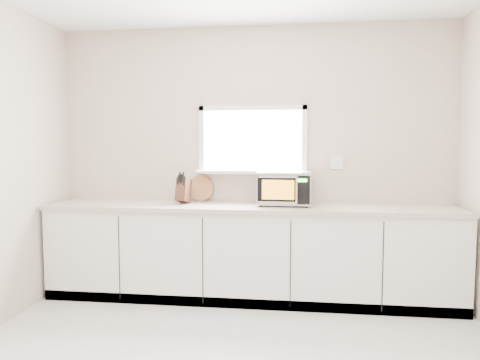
# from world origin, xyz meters

# --- Properties ---
(back_wall) EXTENTS (4.00, 0.17, 2.70)m
(back_wall) POSITION_xyz_m (0.00, 2.00, 1.36)
(back_wall) COLOR beige
(back_wall) RESTS_ON ground
(cabinets) EXTENTS (3.92, 0.60, 0.88)m
(cabinets) POSITION_xyz_m (0.00, 1.70, 0.44)
(cabinets) COLOR silver
(cabinets) RESTS_ON ground
(countertop) EXTENTS (3.92, 0.64, 0.04)m
(countertop) POSITION_xyz_m (0.00, 1.69, 0.90)
(countertop) COLOR beige
(countertop) RESTS_ON cabinets
(microwave) EXTENTS (0.52, 0.44, 0.32)m
(microwave) POSITION_xyz_m (0.34, 1.76, 1.09)
(microwave) COLOR black
(microwave) RESTS_ON countertop
(knife_block) EXTENTS (0.13, 0.23, 0.32)m
(knife_block) POSITION_xyz_m (-0.66, 1.74, 1.06)
(knife_block) COLOR #4E281C
(knife_block) RESTS_ON countertop
(cutting_board) EXTENTS (0.27, 0.06, 0.27)m
(cutting_board) POSITION_xyz_m (-0.54, 1.94, 1.05)
(cutting_board) COLOR #AB7942
(cutting_board) RESTS_ON countertop
(coffee_grinder) EXTENTS (0.14, 0.14, 0.19)m
(coffee_grinder) POSITION_xyz_m (0.33, 1.82, 1.01)
(coffee_grinder) COLOR silver
(coffee_grinder) RESTS_ON countertop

